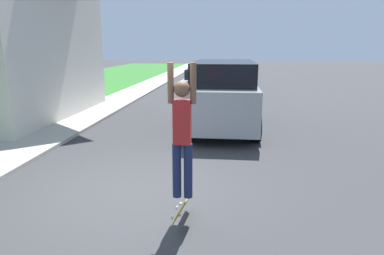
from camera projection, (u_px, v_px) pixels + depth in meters
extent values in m
plane|color=#333335|center=(130.00, 191.00, 6.35)|extent=(120.00, 120.00, 0.00)
cube|color=#ADA89E|center=(80.00, 118.00, 12.51)|extent=(1.80, 80.00, 0.10)
cube|color=gray|center=(223.00, 101.00, 11.03)|extent=(2.02, 4.88, 1.20)
cube|color=black|center=(224.00, 72.00, 10.94)|extent=(1.86, 3.81, 0.66)
cylinder|color=black|center=(197.00, 108.00, 12.72)|extent=(0.24, 0.78, 0.78)
cylinder|color=black|center=(250.00, 109.00, 12.52)|extent=(0.24, 0.78, 0.78)
cylinder|color=black|center=(188.00, 126.00, 9.79)|extent=(0.24, 0.78, 0.78)
cylinder|color=black|center=(256.00, 128.00, 9.59)|extent=(0.24, 0.78, 0.78)
cube|color=#B7B7BC|center=(200.00, 83.00, 20.56)|extent=(1.74, 4.26, 0.61)
cube|color=black|center=(199.00, 74.00, 20.33)|extent=(1.53, 2.21, 0.54)
cylinder|color=black|center=(188.00, 83.00, 21.92)|extent=(0.20, 0.63, 0.63)
cylinder|color=black|center=(214.00, 83.00, 21.75)|extent=(0.20, 0.63, 0.63)
cylinder|color=black|center=(183.00, 88.00, 19.45)|extent=(0.20, 0.63, 0.63)
cylinder|color=black|center=(212.00, 88.00, 19.28)|extent=(0.20, 0.63, 0.63)
cylinder|color=#192347|center=(177.00, 170.00, 5.09)|extent=(0.13, 0.13, 0.84)
cylinder|color=#192347|center=(188.00, 171.00, 5.08)|extent=(0.13, 0.13, 0.84)
cube|color=#B22323|center=(182.00, 122.00, 4.91)|extent=(0.25, 0.20, 0.64)
sphere|color=brown|center=(182.00, 89.00, 4.80)|extent=(0.23, 0.23, 0.23)
cylinder|color=brown|center=(171.00, 83.00, 4.80)|extent=(0.09, 0.09, 0.57)
cylinder|color=brown|center=(193.00, 83.00, 4.77)|extent=(0.09, 0.09, 0.57)
cube|color=#A89323|center=(183.00, 208.00, 5.20)|extent=(0.19, 0.82, 0.23)
cylinder|color=silver|center=(185.00, 195.00, 5.43)|extent=(0.03, 0.06, 0.06)
cylinder|color=silver|center=(181.00, 204.00, 5.48)|extent=(0.03, 0.06, 0.06)
cylinder|color=silver|center=(177.00, 208.00, 4.94)|extent=(0.03, 0.06, 0.06)
cylinder|color=silver|center=(172.00, 217.00, 4.99)|extent=(0.03, 0.06, 0.06)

